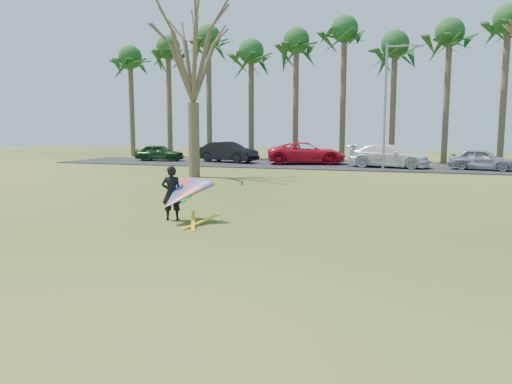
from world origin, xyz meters
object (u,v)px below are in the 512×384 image
(car_1, at_px, (228,152))
(bare_tree_left, at_px, (192,53))
(kite_flyer, at_px, (180,195))
(streetlight, at_px, (388,101))
(car_2, at_px, (306,153))
(car_3, at_px, (389,156))
(car_4, at_px, (482,159))
(car_0, at_px, (159,153))

(car_1, bearing_deg, bare_tree_left, -154.16)
(kite_flyer, bearing_deg, streetlight, 76.28)
(car_1, distance_m, car_2, 6.24)
(car_1, bearing_deg, car_3, -80.34)
(car_4, bearing_deg, car_3, 100.77)
(car_0, xyz_separation_m, car_1, (5.98, 0.18, 0.13))
(car_1, xyz_separation_m, kite_flyer, (7.53, -23.15, -0.01))
(bare_tree_left, height_order, kite_flyer, bare_tree_left)
(car_3, bearing_deg, bare_tree_left, 142.05)
(car_4, xyz_separation_m, kite_flyer, (-10.65, -21.88, 0.10))
(car_1, height_order, car_3, car_1)
(bare_tree_left, bearing_deg, car_3, 43.40)
(bare_tree_left, height_order, car_2, bare_tree_left)
(bare_tree_left, bearing_deg, car_0, 127.60)
(bare_tree_left, xyz_separation_m, car_1, (-2.12, 10.69, -6.05))
(car_0, distance_m, kite_flyer, 26.65)
(streetlight, relative_size, car_4, 1.98)
(car_2, relative_size, kite_flyer, 2.45)
(car_4, bearing_deg, car_1, 98.67)
(car_1, bearing_deg, streetlight, -92.08)
(streetlight, xyz_separation_m, kite_flyer, (-4.75, -19.46, -3.62))
(streetlight, height_order, car_2, streetlight)
(car_1, height_order, kite_flyer, kite_flyer)
(bare_tree_left, distance_m, car_3, 15.25)
(car_0, xyz_separation_m, car_4, (24.15, -1.09, 0.02))
(car_3, bearing_deg, car_2, 86.81)
(car_1, xyz_separation_m, car_4, (18.17, -1.26, -0.11))
(car_2, bearing_deg, car_4, -112.90)
(car_4, bearing_deg, bare_tree_left, 133.06)
(car_2, height_order, kite_flyer, kite_flyer)
(streetlight, distance_m, car_4, 7.38)
(car_0, height_order, kite_flyer, kite_flyer)
(kite_flyer, bearing_deg, car_1, 108.02)
(car_1, bearing_deg, car_4, -79.34)
(streetlight, xyz_separation_m, car_3, (0.01, 2.62, -3.61))
(car_1, height_order, car_4, car_1)
(car_2, bearing_deg, car_1, 75.92)
(bare_tree_left, distance_m, kite_flyer, 14.88)
(car_3, height_order, car_4, car_3)
(car_2, xyz_separation_m, car_3, (6.06, -1.27, -0.02))
(streetlight, distance_m, car_1, 13.32)
(car_3, relative_size, car_4, 1.35)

